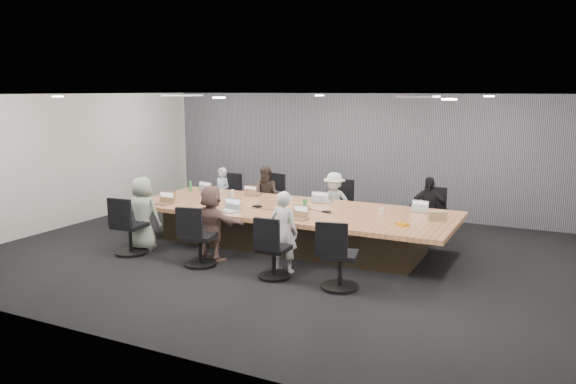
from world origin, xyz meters
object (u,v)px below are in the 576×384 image
at_px(snack_packet, 402,224).
at_px(chair_5, 200,241).
at_px(person_6, 284,232).
at_px(mug_brown, 173,194).
at_px(laptop_0, 208,190).
at_px(chair_7, 340,260).
at_px(chair_0, 231,200).
at_px(laptop_3, 421,210).
at_px(conference_table, 290,226).
at_px(person_3, 428,210).
at_px(chair_1, 275,202).
at_px(laptop_2, 324,201).
at_px(canvas_bag, 437,215).
at_px(chair_6, 274,254).
at_px(laptop_6, 299,219).
at_px(bottle_clear, 232,195).
at_px(laptop_5, 229,211).
at_px(bottle_green_right, 305,207).
at_px(chair_3, 431,219).
at_px(person_5, 212,223).
at_px(chair_2, 340,209).
at_px(chair_4, 130,230).
at_px(person_2, 334,203).
at_px(laptop_1, 254,195).
at_px(person_1, 267,196).
at_px(person_0, 222,194).
at_px(laptop_4, 162,204).
at_px(stapler, 283,214).
at_px(person_4, 143,213).

bearing_deg(snack_packet, chair_5, -157.59).
height_order(person_6, mug_brown, person_6).
bearing_deg(laptop_0, chair_7, 159.25).
xyz_separation_m(chair_0, laptop_3, (4.60, -0.90, 0.38)).
height_order(conference_table, person_3, person_3).
bearing_deg(chair_1, chair_5, 111.50).
relative_size(laptop_2, canvas_bag, 1.25).
bearing_deg(chair_6, laptop_3, 54.40).
xyz_separation_m(laptop_6, bottle_clear, (-1.85, 0.86, 0.10)).
bearing_deg(person_6, chair_6, 95.15).
height_order(laptop_5, bottle_green_right, bottle_green_right).
xyz_separation_m(chair_6, laptop_2, (-0.23, 2.50, 0.36)).
xyz_separation_m(laptop_2, laptop_6, (0.23, -1.60, 0.00)).
distance_m(chair_6, person_3, 3.49).
bearing_deg(person_3, chair_3, 87.28).
height_order(laptop_0, laptop_6, same).
bearing_deg(person_5, chair_2, -101.66).
xyz_separation_m(chair_4, person_2, (2.65, 3.05, 0.19)).
relative_size(chair_0, bottle_clear, 3.27).
xyz_separation_m(laptop_2, person_3, (1.90, 0.55, -0.11)).
bearing_deg(person_6, bottle_green_right, -79.79).
bearing_deg(laptop_1, person_2, -165.00).
relative_size(person_1, canvas_bag, 4.46).
bearing_deg(laptop_2, bottle_green_right, 95.53).
height_order(chair_0, chair_5, chair_5).
height_order(laptop_1, canvas_bag, canvas_bag).
distance_m(laptop_3, snack_packet, 1.24).
bearing_deg(mug_brown, chair_2, 31.56).
distance_m(chair_0, canvas_bag, 5.24).
relative_size(person_0, laptop_3, 3.93).
xyz_separation_m(laptop_4, bottle_green_right, (2.79, 0.41, 0.12)).
relative_size(person_2, laptop_2, 3.47).
distance_m(chair_5, person_6, 1.45).
relative_size(person_0, bottle_green_right, 4.41).
relative_size(conference_table, chair_3, 7.49).
relative_size(laptop_3, mug_brown, 2.60).
height_order(laptop_1, mug_brown, mug_brown).
height_order(laptop_6, bottle_green_right, bottle_green_right).
distance_m(conference_table, stapler, 0.77).
relative_size(laptop_0, stapler, 2.17).
bearing_deg(person_0, stapler, -24.55).
xyz_separation_m(conference_table, laptop_4, (-2.33, -0.80, 0.35)).
xyz_separation_m(person_3, laptop_5, (-3.06, -2.15, 0.11)).
height_order(bottle_clear, canvas_bag, bottle_clear).
relative_size(chair_2, person_3, 0.65).
bearing_deg(chair_7, mug_brown, 145.81).
bearing_deg(chair_0, canvas_bag, 169.88).
xyz_separation_m(laptop_0, person_4, (0.05, -2.15, -0.08)).
distance_m(person_3, mug_brown, 5.05).
relative_size(chair_2, chair_4, 0.97).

